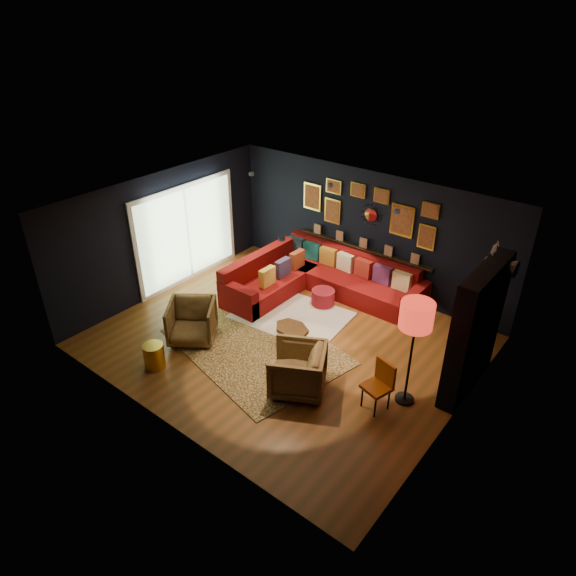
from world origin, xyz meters
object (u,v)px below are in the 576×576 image
Objects in this scene: gold_stool at (154,356)px; orange_chair at (380,382)px; sectional at (315,280)px; pouf at (323,297)px; floor_lamp at (416,319)px; armchair_left at (192,320)px; armchair_right at (298,368)px; dog at (284,373)px; coffee_table at (292,331)px.

orange_chair is (3.53, 1.55, 0.26)m from gold_stool.
sectional is at bearing 157.57° from orange_chair.
floor_lamp is at bearing -29.96° from pouf.
armchair_left is 2.39m from armchair_right.
pouf is 3.39m from floor_lamp.
orange_chair is at bearing -28.33° from armchair_left.
gold_stool is (-0.69, -3.79, -0.10)m from sectional.
sectional reaches higher than dog.
armchair_right is at bearing -47.40° from coffee_table.
coffee_table is at bearing 142.23° from dog.
sectional is 2.90× the size of dog.
pouf is at bearing 27.11° from armchair_left.
pouf is 2.60m from dog.
dog is at bearing -35.12° from armchair_left.
pouf is 0.41× the size of dog.
armchair_right is (2.39, 0.10, 0.01)m from armchair_left.
pouf is at bearing -35.97° from sectional.
sectional is at bearing -177.72° from armchair_right.
armchair_right is at bearing 24.91° from gold_stool.
dog is (1.34, -2.74, -0.12)m from sectional.
floor_lamp is 1.55× the size of dog.
gold_stool is (-1.11, -3.48, 0.04)m from pouf.
coffee_table is (0.78, -1.81, -0.01)m from sectional.
sectional is 4.00× the size of armchair_left.
pouf is 1.08× the size of gold_stool.
coffee_table is 2.46m from gold_stool.
sectional is at bearing 136.98° from dog.
floor_lamp is (0.27, 0.38, 1.06)m from orange_chair.
armchair_left is at bearing -115.45° from pouf.
armchair_left is at bearing 94.93° from gold_stool.
pouf is at bearing 103.23° from coffee_table.
dog is (-1.50, -0.49, -0.28)m from orange_chair.
armchair_right is 1.32m from orange_chair.
pouf is 0.26× the size of floor_lamp.
dog is at bearing -153.62° from floor_lamp.
dog is at bearing -58.63° from coffee_table.
pouf is 0.55× the size of armchair_right.
dog is (2.03, 1.05, -0.02)m from gold_stool.
sectional is at bearing 149.17° from floor_lamp.
pouf is (-0.35, 1.51, -0.13)m from coffee_table.
orange_chair is (2.85, -2.24, 0.16)m from sectional.
coffee_table is at bearing -4.40° from armchair_left.
gold_stool is 0.54× the size of orange_chair.
gold_stool reaches higher than dog.
orange_chair is (1.23, 0.48, 0.04)m from armchair_right.
dog is at bearing -69.32° from pouf.
floor_lamp reaches higher than pouf.
floor_lamp reaches higher than armchair_left.
sectional is 3.05m from dog.
dog is (0.92, -2.43, 0.02)m from pouf.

